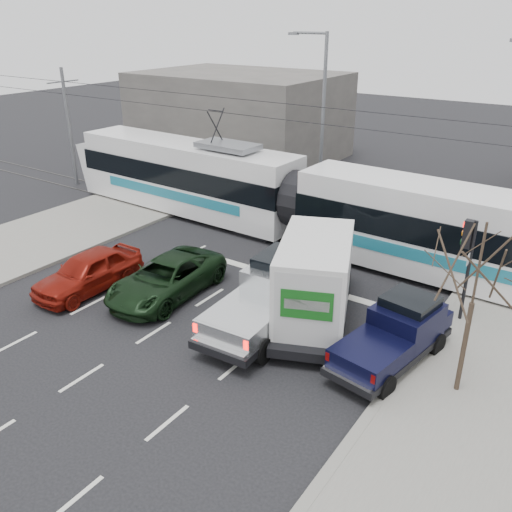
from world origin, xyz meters
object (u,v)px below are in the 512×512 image
Objects in this scene: bare_tree at (478,272)px; street_lamp_far at (320,108)px; box_truck at (316,279)px; silver_pickup at (274,293)px; red_car at (88,271)px; navy_pickup at (397,333)px; green_car at (166,278)px; traffic_signal at (468,249)px; tram at (300,201)px.

street_lamp_far is at bearing 131.12° from bare_tree.
street_lamp_far is 1.33× the size of box_truck.
silver_pickup is 7.45m from red_car.
silver_pickup is 4.35m from navy_pickup.
red_car is at bearing -167.19° from silver_pickup.
navy_pickup is (9.74, -12.96, -4.14)m from street_lamp_far.
box_truck is 5.77m from green_car.
navy_pickup is (3.22, -0.77, -0.62)m from box_truck.
traffic_signal reaches higher than green_car.
traffic_signal reaches higher than box_truck.
street_lamp_far is at bearing 90.94° from green_car.
box_truck is 1.51× the size of red_car.
silver_pickup is 1.52m from box_truck.
navy_pickup is 1.09× the size of red_car.
traffic_signal is at bearing -20.14° from tram.
green_car is at bearing -98.91° from tram.
silver_pickup is (-6.40, 0.42, -2.69)m from bare_tree.
silver_pickup is (2.94, -6.87, -0.88)m from tram.
navy_pickup is 11.71m from red_car.
navy_pickup is at bearing -41.08° from tram.
tram is at bearing 147.06° from navy_pickup.
tram is at bearing 158.15° from traffic_signal.
tram is 7.52m from silver_pickup.
navy_pickup reaches higher than green_car.
bare_tree is at bearing -4.98° from navy_pickup.
red_car is at bearing -113.82° from tram.
tram is 6.09× the size of red_car.
traffic_signal is at bearing 31.47° from silver_pickup.
tram reaches higher than red_car.
box_truck reaches higher than navy_pickup.
box_truck is at bearing 176.38° from navy_pickup.
red_car is at bearing -155.88° from traffic_signal.
tram is 4.43× the size of silver_pickup.
traffic_signal is (-1.13, 4.00, -1.05)m from bare_tree.
red_car is (-11.52, -2.11, -0.20)m from navy_pickup.
box_truck is (6.52, -12.19, -3.52)m from street_lamp_far.
street_lamp_far is at bearing 113.24° from tram.
tram reaches higher than box_truck.
street_lamp_far reaches higher than silver_pickup.
bare_tree is 4.28m from traffic_signal.
traffic_signal is 14.47m from street_lamp_far.
bare_tree is 1.02× the size of navy_pickup.
red_car is (-12.44, -5.57, -1.98)m from traffic_signal.
tram is (2.45, -6.21, -3.14)m from street_lamp_far.
box_truck is at bearing 12.47° from green_car.
bare_tree is at bearing -48.88° from street_lamp_far.
bare_tree is 6.95m from silver_pickup.
silver_pickup is 1.38× the size of red_car.
navy_pickup reaches higher than red_car.
street_lamp_far reaches higher than navy_pickup.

